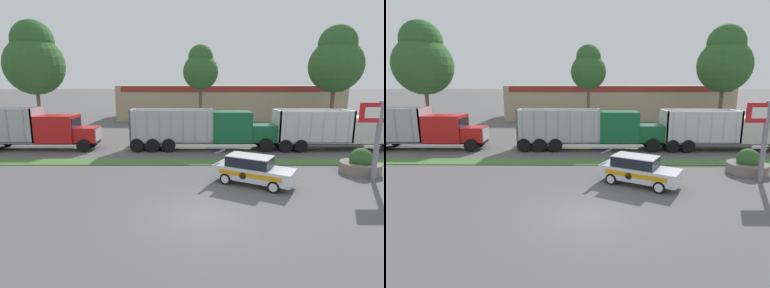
{
  "view_description": "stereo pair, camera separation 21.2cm",
  "coord_description": "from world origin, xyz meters",
  "views": [
    {
      "loc": [
        -0.51,
        -12.29,
        5.72
      ],
      "look_at": [
        -0.54,
        9.07,
        1.38
      ],
      "focal_mm": 28.0,
      "sensor_mm": 36.0,
      "label": 1
    },
    {
      "loc": [
        -0.3,
        -12.29,
        5.72
      ],
      "look_at": [
        -0.54,
        9.07,
        1.38
      ],
      "focal_mm": 28.0,
      "sensor_mm": 36.0,
      "label": 2
    }
  ],
  "objects": [
    {
      "name": "rally_car",
      "position": [
        2.96,
        4.22,
        0.86
      ],
      "size": [
        4.72,
        3.73,
        1.7
      ],
      "color": "silver",
      "rests_on": "ground_plane"
    },
    {
      "name": "centre_line_2",
      "position": [
        -11.32,
        13.91,
        0.0
      ],
      "size": [
        2.4,
        0.14,
        0.01
      ],
      "primitive_type": "cube",
      "color": "yellow",
      "rests_on": "ground_plane"
    },
    {
      "name": "store_sign_post",
      "position": [
        10.34,
        4.88,
        3.32
      ],
      "size": [
        2.41,
        0.28,
        4.75
      ],
      "color": "gray",
      "rests_on": "ground_plane"
    },
    {
      "name": "centre_line_1",
      "position": [
        -16.72,
        13.91,
        0.0
      ],
      "size": [
        2.4,
        0.14,
        0.01
      ],
      "primitive_type": "cube",
      "color": "yellow",
      "rests_on": "ground_plane"
    },
    {
      "name": "centre_line_5",
      "position": [
        4.88,
        13.91,
        0.0
      ],
      "size": [
        2.4,
        0.14,
        0.01
      ],
      "primitive_type": "cube",
      "color": "yellow",
      "rests_on": "ground_plane"
    },
    {
      "name": "ground_plane",
      "position": [
        0.0,
        0.0,
        0.0
      ],
      "size": [
        600.0,
        600.0,
        0.0
      ],
      "primitive_type": "plane",
      "color": "#5B5959"
    },
    {
      "name": "grass_verge",
      "position": [
        0.0,
        9.05,
        0.03
      ],
      "size": [
        120.0,
        1.72,
        0.06
      ],
      "primitive_type": "cube",
      "color": "#477538",
      "rests_on": "ground_plane"
    },
    {
      "name": "dump_truck_trail",
      "position": [
        1.67,
        13.58,
        1.73
      ],
      "size": [
        12.82,
        2.61,
        3.73
      ],
      "color": "black",
      "rests_on": "ground_plane"
    },
    {
      "name": "tree_behind_centre",
      "position": [
        17.83,
        27.11,
        8.6
      ],
      "size": [
        6.69,
        6.69,
        12.96
      ],
      "color": "brown",
      "rests_on": "ground_plane"
    },
    {
      "name": "store_building_backdrop",
      "position": [
        5.47,
        38.96,
        2.68
      ],
      "size": [
        34.97,
        12.1,
        5.35
      ],
      "color": "tan",
      "rests_on": "ground_plane"
    },
    {
      "name": "centre_line_4",
      "position": [
        -0.52,
        13.91,
        0.0
      ],
      "size": [
        2.4,
        0.14,
        0.01
      ],
      "primitive_type": "cube",
      "color": "yellow",
      "rests_on": "ground_plane"
    },
    {
      "name": "centre_line_3",
      "position": [
        -5.92,
        13.91,
        0.0
      ],
      "size": [
        2.4,
        0.14,
        0.01
      ],
      "primitive_type": "cube",
      "color": "yellow",
      "rests_on": "ground_plane"
    },
    {
      "name": "centre_line_6",
      "position": [
        10.28,
        13.91,
        0.0
      ],
      "size": [
        2.4,
        0.14,
        0.01
      ],
      "primitive_type": "cube",
      "color": "yellow",
      "rests_on": "ground_plane"
    },
    {
      "name": "tree_behind_left",
      "position": [
        0.56,
        25.91,
        7.53
      ],
      "size": [
        4.39,
        4.39,
        10.42
      ],
      "color": "brown",
      "rests_on": "ground_plane"
    },
    {
      "name": "tree_behind_right",
      "position": [
        -18.74,
        23.51,
        8.44
      ],
      "size": [
        6.74,
        6.74,
        12.82
      ],
      "color": "brown",
      "rests_on": "ground_plane"
    },
    {
      "name": "dump_truck_mid",
      "position": [
        13.49,
        13.57,
        1.58
      ],
      "size": [
        11.84,
        2.84,
        3.48
      ],
      "color": "black",
      "rests_on": "ground_plane"
    },
    {
      "name": "stone_planter",
      "position": [
        10.43,
        6.49,
        0.57
      ],
      "size": [
        2.49,
        2.49,
        1.63
      ],
      "color": "slate",
      "rests_on": "ground_plane"
    },
    {
      "name": "centre_line_7",
      "position": [
        15.68,
        13.91,
        0.0
      ],
      "size": [
        2.4,
        0.14,
        0.01
      ],
      "primitive_type": "cube",
      "color": "yellow",
      "rests_on": "ground_plane"
    },
    {
      "name": "dump_truck_lead",
      "position": [
        -13.76,
        13.64,
        1.64
      ],
      "size": [
        12.0,
        2.76,
        3.67
      ],
      "color": "black",
      "rests_on": "ground_plane"
    }
  ]
}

